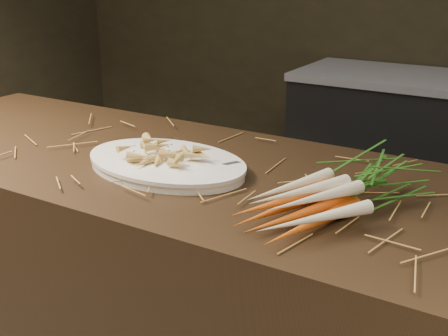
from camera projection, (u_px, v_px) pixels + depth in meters
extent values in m
cube|color=black|center=(235.00, 330.00, 1.52)|extent=(2.40, 0.70, 0.90)
cone|color=#D1480B|center=(283.00, 208.00, 1.14)|extent=(0.12, 0.26, 0.03)
cone|color=#D1480B|center=(297.00, 215.00, 1.11)|extent=(0.14, 0.26, 0.03)
cone|color=#D1480B|center=(313.00, 223.00, 1.07)|extent=(0.11, 0.27, 0.03)
cone|color=#D1480B|center=(287.00, 200.00, 1.11)|extent=(0.15, 0.26, 0.03)
cone|color=beige|center=(291.00, 186.00, 1.12)|extent=(0.10, 0.25, 0.04)
cone|color=beige|center=(300.00, 192.00, 1.09)|extent=(0.13, 0.24, 0.04)
cone|color=beige|center=(316.00, 198.00, 1.07)|extent=(0.12, 0.24, 0.04)
cone|color=beige|center=(315.00, 218.00, 1.04)|extent=(0.16, 0.22, 0.03)
ellipsoid|color=#2A6E15|center=(376.00, 176.00, 1.22)|extent=(0.24, 0.28, 0.09)
cube|color=silver|center=(212.00, 174.00, 1.30)|extent=(0.09, 0.15, 0.00)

